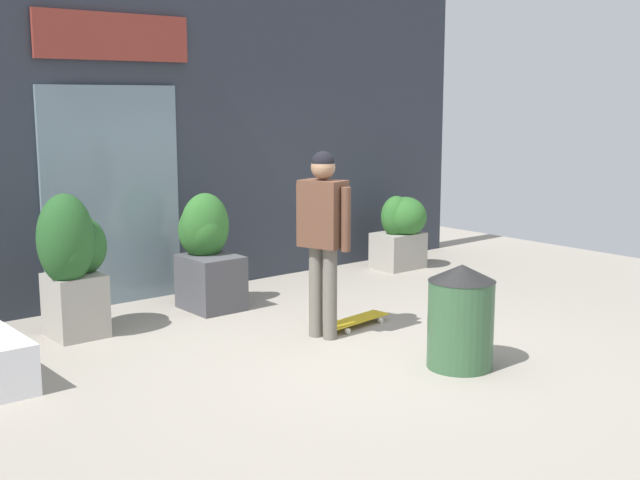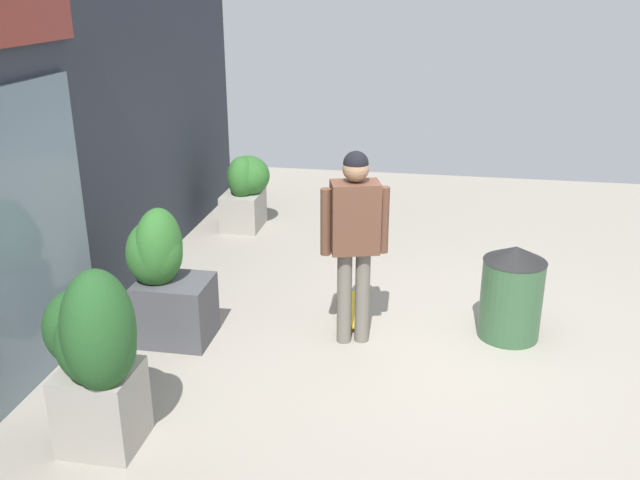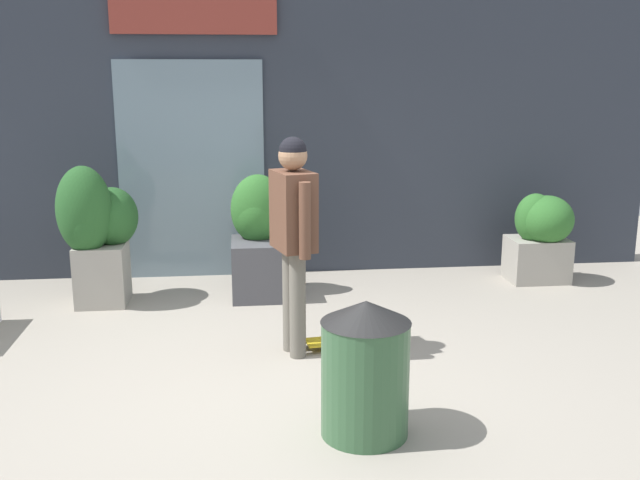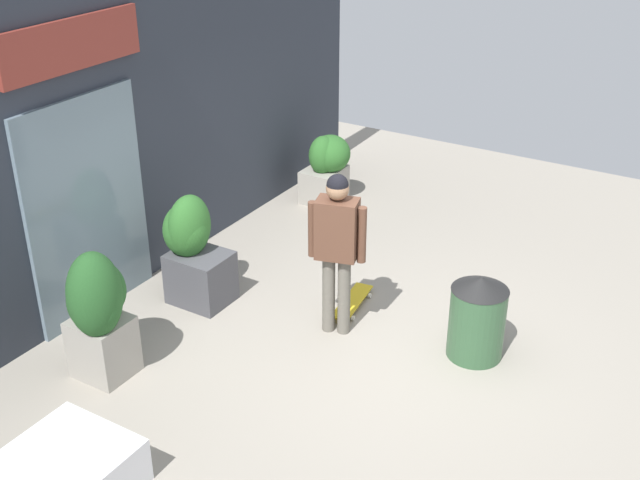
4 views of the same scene
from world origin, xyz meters
name	(u,v)px [view 4 (image 4 of 4)]	position (x,y,z in m)	size (l,w,h in m)	color
ground_plane	(361,349)	(0.00, 0.00, 0.00)	(12.00, 12.00, 0.00)	gray
building_facade	(120,119)	(-0.02, 2.94, 1.90)	(8.85, 0.31, 3.83)	#2D333D
skateboarder	(337,238)	(0.17, 0.38, 1.07)	(0.36, 0.56, 1.74)	#666056
skateboard	(352,302)	(0.66, 0.47, 0.06)	(0.81, 0.32, 0.08)	gold
planter_box_left	(97,307)	(-1.62, 1.87, 0.75)	(0.72, 0.74, 1.37)	gray
planter_box_right	(326,165)	(2.95, 2.16, 0.52)	(0.64, 0.58, 0.96)	gray
planter_box_mid	(193,248)	(-0.08, 2.02, 0.63)	(0.55, 0.71, 1.22)	#47474C
trash_bin	(477,316)	(0.50, -0.99, 0.44)	(0.56, 0.56, 0.87)	#335938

